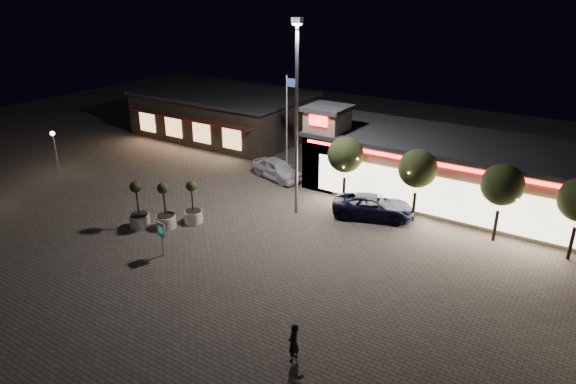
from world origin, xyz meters
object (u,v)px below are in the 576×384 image
Objects in this scene: pickup_truck at (373,206)px; planter_mid at (139,213)px; valet_sign at (161,233)px; pedestrian at (294,342)px; white_sedan at (277,169)px; planter_left at (165,214)px.

planter_mid is (-11.63, -9.36, 0.22)m from pickup_truck.
valet_sign is at bearing -25.02° from planter_mid.
pickup_truck is at bearing 38.83° from planter_mid.
pickup_truck is 3.09× the size of pedestrian.
pickup_truck is 2.57× the size of valet_sign.
planter_mid is (-2.45, -11.74, 0.15)m from white_sedan.
planter_left is at bearing 132.63° from valet_sign.
white_sedan is 13.65m from valet_sign.
planter_left reaches higher than valet_sign.
white_sedan is 10.94m from planter_left.
valet_sign is (1.45, -13.55, 0.64)m from white_sedan.
valet_sign reaches higher than pickup_truck.
planter_mid is 1.50× the size of valet_sign.
white_sedan is at bearing 56.93° from pickup_truck.
pickup_truck is 13.61m from valet_sign.
pedestrian reaches higher than pickup_truck.
pedestrian is at bearing -24.14° from planter_left.
pickup_truck is at bearing 55.33° from valet_sign.
pickup_truck is at bearing 39.89° from planter_left.
planter_mid reaches higher than planter_left.
planter_mid is 4.33m from valet_sign.
pedestrian is 0.55× the size of planter_mid.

